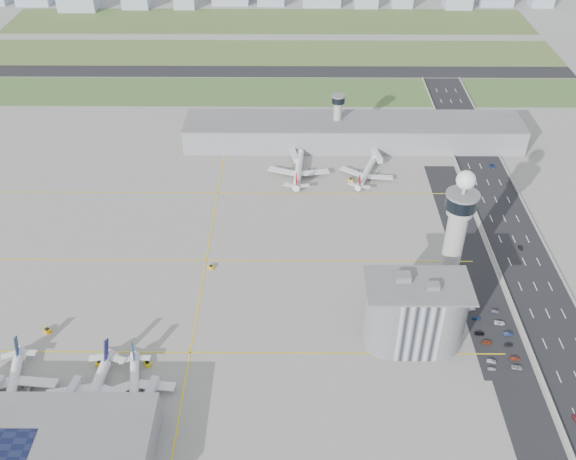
{
  "coord_description": "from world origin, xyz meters",
  "views": [
    {
      "loc": [
        1.66,
        -211.79,
        198.36
      ],
      "look_at": [
        0.0,
        35.0,
        15.0
      ],
      "focal_mm": 40.0,
      "sensor_mm": 36.0,
      "label": 1
    }
  ],
  "objects_px": {
    "car_lot_0": "(492,369)",
    "jet_bridge_far_1": "(374,152)",
    "airplane_far_a": "(299,165)",
    "car_lot_6": "(517,367)",
    "car_lot_1": "(491,361)",
    "jet_bridge_far_0": "(292,152)",
    "airplane_far_b": "(367,169)",
    "tug_0": "(47,330)",
    "tug_5": "(350,180)",
    "car_lot_7": "(515,358)",
    "secondary_tower": "(338,115)",
    "tug_2": "(147,363)",
    "car_lot_4": "(477,318)",
    "car_lot_3": "(479,333)",
    "airplane_near_a": "(10,383)",
    "tug_3": "(211,267)",
    "control_tower": "(456,231)",
    "car_lot_9": "(508,334)",
    "jet_bridge_near_2": "(144,410)",
    "car_lot_10": "(500,323)",
    "car_lot_8": "(509,345)",
    "airplane_near_c": "(133,387)",
    "jet_bridge_near_1": "(63,409)",
    "car_hw_1": "(520,248)",
    "car_hw_4": "(451,121)",
    "airplane_near_b": "(91,392)",
    "car_lot_5": "(472,309)",
    "tug_1": "(99,363)",
    "car_lot_2": "(487,342)",
    "admin_building": "(414,313)",
    "car_hw_0": "(576,419)",
    "car_lot_11": "(495,311)",
    "tug_4": "(299,175)",
    "car_hw_2": "(492,166)"
  },
  "relations": [
    {
      "from": "airplane_near_b",
      "to": "car_lot_4",
      "type": "relative_size",
      "value": 12.31
    },
    {
      "from": "car_hw_1",
      "to": "airplane_near_a",
      "type": "bearing_deg",
      "value": -164.99
    },
    {
      "from": "car_hw_2",
      "to": "car_hw_4",
      "type": "height_order",
      "value": "car_hw_4"
    },
    {
      "from": "tug_3",
      "to": "car_lot_5",
      "type": "bearing_deg",
      "value": 104.42
    },
    {
      "from": "airplane_near_a",
      "to": "tug_3",
      "type": "distance_m",
      "value": 101.97
    },
    {
      "from": "tug_1",
      "to": "car_lot_9",
      "type": "xyz_separation_m",
      "value": [
        169.94,
        17.57,
        -0.21
      ]
    },
    {
      "from": "control_tower",
      "to": "jet_bridge_near_1",
      "type": "height_order",
      "value": "control_tower"
    },
    {
      "from": "car_lot_3",
      "to": "car_lot_9",
      "type": "height_order",
      "value": "car_lot_9"
    },
    {
      "from": "tug_1",
      "to": "car_lot_3",
      "type": "relative_size",
      "value": 0.73
    },
    {
      "from": "tug_3",
      "to": "car_hw_1",
      "type": "distance_m",
      "value": 153.81
    },
    {
      "from": "control_tower",
      "to": "car_lot_4",
      "type": "xyz_separation_m",
      "value": [
        10.69,
        -17.7,
        -34.43
      ]
    },
    {
      "from": "airplane_far_a",
      "to": "car_lot_1",
      "type": "distance_m",
      "value": 164.21
    },
    {
      "from": "airplane_near_c",
      "to": "tug_3",
      "type": "distance_m",
      "value": 79.4
    },
    {
      "from": "jet_bridge_near_1",
      "to": "jet_bridge_near_2",
      "type": "distance_m",
      "value": 30.0
    },
    {
      "from": "airplane_far_b",
      "to": "car_lot_0",
      "type": "xyz_separation_m",
      "value": [
        37.0,
        -146.15,
        -4.71
      ]
    },
    {
      "from": "airplane_far_a",
      "to": "car_lot_6",
      "type": "bearing_deg",
      "value": -145.34
    },
    {
      "from": "airplane_near_c",
      "to": "jet_bridge_near_1",
      "type": "height_order",
      "value": "airplane_near_c"
    },
    {
      "from": "airplane_near_a",
      "to": "car_hw_1",
      "type": "bearing_deg",
      "value": 101.99
    },
    {
      "from": "airplane_near_c",
      "to": "car_lot_4",
      "type": "height_order",
      "value": "airplane_near_c"
    },
    {
      "from": "airplane_near_c",
      "to": "tug_0",
      "type": "xyz_separation_m",
      "value": [
        -44.12,
        33.63,
        -4.28
      ]
    },
    {
      "from": "jet_bridge_far_1",
      "to": "car_lot_8",
      "type": "bearing_deg",
      "value": 4.43
    },
    {
      "from": "tug_5",
      "to": "airplane_near_b",
      "type": "bearing_deg",
      "value": 49.8
    },
    {
      "from": "car_lot_7",
      "to": "secondary_tower",
      "type": "bearing_deg",
      "value": 20.17
    },
    {
      "from": "airplane_near_a",
      "to": "jet_bridge_far_1",
      "type": "bearing_deg",
      "value": 128.87
    },
    {
      "from": "jet_bridge_far_0",
      "to": "tug_2",
      "type": "relative_size",
      "value": 4.37
    },
    {
      "from": "car_lot_5",
      "to": "car_hw_1",
      "type": "distance_m",
      "value": 55.98
    },
    {
      "from": "control_tower",
      "to": "car_lot_9",
      "type": "bearing_deg",
      "value": -50.87
    },
    {
      "from": "car_lot_7",
      "to": "car_lot_11",
      "type": "relative_size",
      "value": 1.0
    },
    {
      "from": "tug_1",
      "to": "secondary_tower",
      "type": "bearing_deg",
      "value": -105.8
    },
    {
      "from": "jet_bridge_near_2",
      "to": "car_lot_9",
      "type": "relative_size",
      "value": 3.54
    },
    {
      "from": "jet_bridge_far_0",
      "to": "tug_2",
      "type": "bearing_deg",
      "value": -29.06
    },
    {
      "from": "admin_building",
      "to": "car_hw_0",
      "type": "distance_m",
      "value": 70.11
    },
    {
      "from": "airplane_near_a",
      "to": "car_lot_3",
      "type": "bearing_deg",
      "value": 89.34
    },
    {
      "from": "jet_bridge_far_1",
      "to": "car_lot_3",
      "type": "height_order",
      "value": "jet_bridge_far_1"
    },
    {
      "from": "car_lot_0",
      "to": "jet_bridge_far_1",
      "type": "bearing_deg",
      "value": 11.83
    },
    {
      "from": "airplane_far_b",
      "to": "tug_0",
      "type": "xyz_separation_m",
      "value": [
        -147.63,
        -126.42,
        -4.3
      ]
    },
    {
      "from": "airplane_near_c",
      "to": "car_lot_2",
      "type": "height_order",
      "value": "airplane_near_c"
    },
    {
      "from": "admin_building",
      "to": "tug_1",
      "type": "relative_size",
      "value": 14.22
    },
    {
      "from": "secondary_tower",
      "to": "airplane_far_a",
      "type": "height_order",
      "value": "secondary_tower"
    },
    {
      "from": "car_lot_1",
      "to": "jet_bridge_far_0",
      "type": "bearing_deg",
      "value": 35.04
    },
    {
      "from": "control_tower",
      "to": "airplane_near_b",
      "type": "distance_m",
      "value": 161.37
    },
    {
      "from": "jet_bridge_near_2",
      "to": "car_lot_10",
      "type": "relative_size",
      "value": 3.02
    },
    {
      "from": "car_hw_1",
      "to": "car_hw_4",
      "type": "bearing_deg",
      "value": 85.51
    },
    {
      "from": "tug_5",
      "to": "car_hw_4",
      "type": "bearing_deg",
      "value": -139.9
    },
    {
      "from": "tug_2",
      "to": "car_lot_4",
      "type": "height_order",
      "value": "tug_2"
    },
    {
      "from": "car_lot_7",
      "to": "jet_bridge_far_0",
      "type": "bearing_deg",
      "value": 30.06
    },
    {
      "from": "jet_bridge_far_0",
      "to": "car_lot_8",
      "type": "distance_m",
      "value": 181.46
    },
    {
      "from": "airplane_far_b",
      "to": "car_lot_10",
      "type": "xyz_separation_m",
      "value": [
        46.83,
        -120.36,
        -4.62
      ]
    },
    {
      "from": "tug_0",
      "to": "tug_5",
      "type": "distance_m",
      "value": 184.0
    },
    {
      "from": "tug_4",
      "to": "car_lot_6",
      "type": "xyz_separation_m",
      "value": [
        86.58,
        -146.01,
        -0.39
      ]
    }
  ]
}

